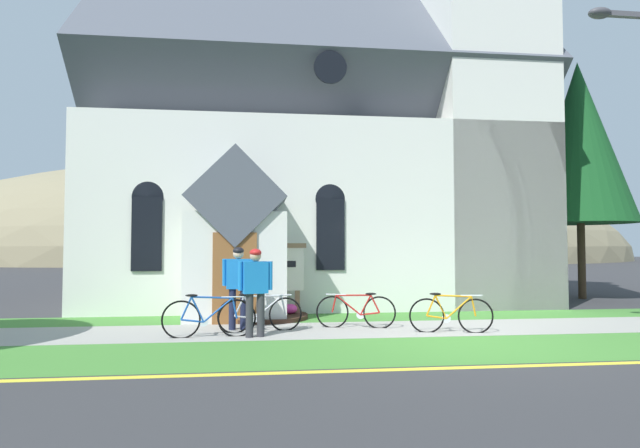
# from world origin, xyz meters

# --- Properties ---
(ground) EXTENTS (140.00, 140.00, 0.00)m
(ground) POSITION_xyz_m (0.00, 4.00, 0.00)
(ground) COLOR #333335
(sidewalk_slab) EXTENTS (32.00, 2.12, 0.01)m
(sidewalk_slab) POSITION_xyz_m (-1.93, 1.65, 0.01)
(sidewalk_slab) COLOR #99968E
(sidewalk_slab) RESTS_ON ground
(grass_verge) EXTENTS (32.00, 2.34, 0.01)m
(grass_verge) POSITION_xyz_m (-1.93, -0.58, 0.00)
(grass_verge) COLOR #427F33
(grass_verge) RESTS_ON ground
(church_lawn) EXTENTS (24.00, 1.61, 0.01)m
(church_lawn) POSITION_xyz_m (-1.93, 3.52, 0.00)
(church_lawn) COLOR #427F33
(church_lawn) RESTS_ON ground
(curb_paint_stripe) EXTENTS (28.00, 0.16, 0.01)m
(curb_paint_stripe) POSITION_xyz_m (-1.93, -1.90, 0.00)
(curb_paint_stripe) COLOR yellow
(curb_paint_stripe) RESTS_ON ground
(church_building) EXTENTS (14.03, 12.35, 14.78)m
(church_building) POSITION_xyz_m (-1.47, 9.20, 5.21)
(church_building) COLOR silver
(church_building) RESTS_ON ground
(church_sign) EXTENTS (2.16, 0.22, 1.86)m
(church_sign) POSITION_xyz_m (-3.70, 3.88, 1.21)
(church_sign) COLOR #7F6047
(church_sign) RESTS_ON ground
(flower_bed) EXTENTS (2.20, 2.20, 0.34)m
(flower_bed) POSITION_xyz_m (-3.70, 3.59, 0.08)
(flower_bed) COLOR #382319
(flower_bed) RESTS_ON ground
(bicycle_green) EXTENTS (1.71, 0.39, 0.79)m
(bicycle_green) POSITION_xyz_m (-1.71, 1.87, 0.37)
(bicycle_green) COLOR black
(bicycle_green) RESTS_ON ground
(bicycle_red) EXTENTS (1.82, 0.15, 0.87)m
(bicycle_red) POSITION_xyz_m (-4.79, 1.07, 0.39)
(bicycle_red) COLOR black
(bicycle_red) RESTS_ON ground
(bicycle_silver) EXTENTS (1.70, 0.35, 0.84)m
(bicycle_silver) POSITION_xyz_m (0.11, 1.03, 0.38)
(bicycle_silver) COLOR black
(bicycle_silver) RESTS_ON ground
(bicycle_blue) EXTENTS (1.77, 0.36, 0.82)m
(bicycle_blue) POSITION_xyz_m (-3.79, 1.63, 0.37)
(bicycle_blue) COLOR black
(bicycle_blue) RESTS_ON ground
(cyclist_in_yellow_jersey) EXTENTS (0.67, 0.33, 1.73)m
(cyclist_in_yellow_jersey) POSITION_xyz_m (-3.89, 0.97, 1.02)
(cyclist_in_yellow_jersey) COLOR #2D2D33
(cyclist_in_yellow_jersey) RESTS_ON ground
(cyclist_in_blue_jersey) EXTENTS (0.68, 0.29, 1.76)m
(cyclist_in_blue_jersey) POSITION_xyz_m (-4.26, 1.91, 1.05)
(cyclist_in_blue_jersey) COLOR #191E38
(cyclist_in_blue_jersey) RESTS_ON ground
(roadside_conifer) EXTENTS (3.63, 3.63, 8.20)m
(roadside_conifer) POSITION_xyz_m (7.15, 7.14, 5.38)
(roadside_conifer) COLOR #3D2D1E
(roadside_conifer) RESTS_ON ground
(distant_hill) EXTENTS (97.93, 50.29, 26.13)m
(distant_hill) POSITION_xyz_m (-2.08, 59.44, 0.00)
(distant_hill) COLOR #847A5B
(distant_hill) RESTS_ON ground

